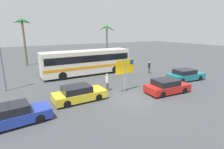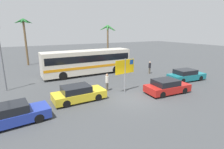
{
  "view_description": "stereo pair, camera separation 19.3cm",
  "coord_description": "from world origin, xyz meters",
  "px_view_note": "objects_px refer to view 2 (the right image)",
  "views": [
    {
      "loc": [
        -8.57,
        -11.3,
        5.76
      ],
      "look_at": [
        0.12,
        3.9,
        1.3
      ],
      "focal_mm": 28.15,
      "sensor_mm": 36.0,
      "label": 1
    },
    {
      "loc": [
        -8.4,
        -11.39,
        5.76
      ],
      "look_at": [
        0.12,
        3.9,
        1.3
      ],
      "focal_mm": 28.15,
      "sensor_mm": 36.0,
      "label": 2
    }
  ],
  "objects_px": {
    "car_blue": "(13,115)",
    "pedestrian_crossing_lot": "(107,81)",
    "car_red": "(167,86)",
    "pedestrian_near_sign": "(150,67)",
    "car_yellow": "(78,93)",
    "car_teal": "(186,75)",
    "ferry_sign": "(125,68)",
    "bus_front_coach": "(88,61)"
  },
  "relations": [
    {
      "from": "car_yellow",
      "to": "bus_front_coach",
      "type": "bearing_deg",
      "value": 62.39
    },
    {
      "from": "pedestrian_near_sign",
      "to": "car_red",
      "type": "bearing_deg",
      "value": -28.61
    },
    {
      "from": "ferry_sign",
      "to": "car_yellow",
      "type": "xyz_separation_m",
      "value": [
        -4.61,
        0.01,
        -1.69
      ]
    },
    {
      "from": "pedestrian_crossing_lot",
      "to": "car_teal",
      "type": "bearing_deg",
      "value": -111.65
    },
    {
      "from": "car_teal",
      "to": "pedestrian_crossing_lot",
      "type": "xyz_separation_m",
      "value": [
        -9.76,
        1.25,
        0.39
      ]
    },
    {
      "from": "car_teal",
      "to": "pedestrian_crossing_lot",
      "type": "distance_m",
      "value": 9.85
    },
    {
      "from": "ferry_sign",
      "to": "car_yellow",
      "type": "distance_m",
      "value": 4.91
    },
    {
      "from": "pedestrian_crossing_lot",
      "to": "pedestrian_near_sign",
      "type": "bearing_deg",
      "value": -82.05
    },
    {
      "from": "pedestrian_crossing_lot",
      "to": "pedestrian_near_sign",
      "type": "xyz_separation_m",
      "value": [
        8.24,
        3.38,
        -0.04
      ]
    },
    {
      "from": "bus_front_coach",
      "to": "pedestrian_near_sign",
      "type": "height_order",
      "value": "bus_front_coach"
    },
    {
      "from": "car_red",
      "to": "ferry_sign",
      "type": "bearing_deg",
      "value": 149.73
    },
    {
      "from": "car_teal",
      "to": "car_yellow",
      "type": "bearing_deg",
      "value": -176.02
    },
    {
      "from": "car_teal",
      "to": "car_blue",
      "type": "relative_size",
      "value": 1.05
    },
    {
      "from": "bus_front_coach",
      "to": "car_teal",
      "type": "distance_m",
      "value": 12.27
    },
    {
      "from": "car_red",
      "to": "pedestrian_near_sign",
      "type": "height_order",
      "value": "pedestrian_near_sign"
    },
    {
      "from": "car_yellow",
      "to": "pedestrian_crossing_lot",
      "type": "bearing_deg",
      "value": 16.03
    },
    {
      "from": "ferry_sign",
      "to": "car_red",
      "type": "xyz_separation_m",
      "value": [
        3.21,
        -2.21,
        -1.69
      ]
    },
    {
      "from": "ferry_sign",
      "to": "pedestrian_crossing_lot",
      "type": "relative_size",
      "value": 1.85
    },
    {
      "from": "ferry_sign",
      "to": "pedestrian_near_sign",
      "type": "distance_m",
      "value": 8.21
    },
    {
      "from": "ferry_sign",
      "to": "car_blue",
      "type": "height_order",
      "value": "ferry_sign"
    },
    {
      "from": "car_teal",
      "to": "car_red",
      "type": "height_order",
      "value": "same"
    },
    {
      "from": "car_teal",
      "to": "ferry_sign",
      "type": "bearing_deg",
      "value": -176.58
    },
    {
      "from": "car_blue",
      "to": "bus_front_coach",
      "type": "bearing_deg",
      "value": 42.61
    },
    {
      "from": "bus_front_coach",
      "to": "pedestrian_near_sign",
      "type": "xyz_separation_m",
      "value": [
        7.42,
        -3.7,
        -0.8
      ]
    },
    {
      "from": "bus_front_coach",
      "to": "car_teal",
      "type": "height_order",
      "value": "bus_front_coach"
    },
    {
      "from": "car_blue",
      "to": "pedestrian_crossing_lot",
      "type": "xyz_separation_m",
      "value": [
        8.0,
        2.6,
        0.39
      ]
    },
    {
      "from": "ferry_sign",
      "to": "pedestrian_crossing_lot",
      "type": "height_order",
      "value": "ferry_sign"
    },
    {
      "from": "car_blue",
      "to": "pedestrian_crossing_lot",
      "type": "height_order",
      "value": "pedestrian_crossing_lot"
    },
    {
      "from": "bus_front_coach",
      "to": "pedestrian_near_sign",
      "type": "distance_m",
      "value": 8.32
    },
    {
      "from": "ferry_sign",
      "to": "pedestrian_near_sign",
      "type": "height_order",
      "value": "ferry_sign"
    },
    {
      "from": "car_blue",
      "to": "car_yellow",
      "type": "bearing_deg",
      "value": 13.52
    },
    {
      "from": "car_blue",
      "to": "pedestrian_near_sign",
      "type": "distance_m",
      "value": 17.3
    },
    {
      "from": "bus_front_coach",
      "to": "pedestrian_crossing_lot",
      "type": "xyz_separation_m",
      "value": [
        -0.82,
        -7.07,
        -0.76
      ]
    },
    {
      "from": "bus_front_coach",
      "to": "car_blue",
      "type": "xyz_separation_m",
      "value": [
        -8.82,
        -9.67,
        -1.15
      ]
    },
    {
      "from": "car_yellow",
      "to": "car_blue",
      "type": "distance_m",
      "value": 5.07
    },
    {
      "from": "car_blue",
      "to": "car_red",
      "type": "bearing_deg",
      "value": -7.8
    },
    {
      "from": "bus_front_coach",
      "to": "ferry_sign",
      "type": "bearing_deg",
      "value": -85.78
    },
    {
      "from": "bus_front_coach",
      "to": "car_yellow",
      "type": "bearing_deg",
      "value": -116.47
    },
    {
      "from": "bus_front_coach",
      "to": "pedestrian_crossing_lot",
      "type": "height_order",
      "value": "bus_front_coach"
    },
    {
      "from": "car_yellow",
      "to": "car_blue",
      "type": "height_order",
      "value": "same"
    },
    {
      "from": "car_blue",
      "to": "pedestrian_crossing_lot",
      "type": "relative_size",
      "value": 2.51
    },
    {
      "from": "bus_front_coach",
      "to": "ferry_sign",
      "type": "relative_size",
      "value": 3.61
    }
  ]
}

